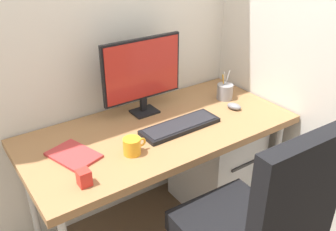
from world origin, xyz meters
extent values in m
plane|color=brown|center=(0.00, 0.00, 0.00)|extent=(8.00, 8.00, 0.00)
cube|color=#996B42|center=(0.00, 0.00, 0.72)|extent=(1.47, 0.70, 0.04)
cylinder|color=silver|center=(0.67, -0.28, 0.35)|extent=(0.04, 0.04, 0.70)
cylinder|color=silver|center=(-0.67, 0.28, 0.35)|extent=(0.04, 0.04, 0.70)
cylinder|color=silver|center=(0.67, 0.28, 0.35)|extent=(0.04, 0.04, 0.70)
cube|color=black|center=(0.00, -0.88, 0.81)|extent=(0.42, 0.08, 0.59)
cube|color=silver|center=(0.45, 0.03, 0.31)|extent=(0.40, 0.50, 0.63)
cube|color=#262628|center=(0.45, -0.23, 0.44)|extent=(0.20, 0.01, 0.02)
cube|color=black|center=(0.03, 0.20, 0.75)|extent=(0.15, 0.12, 0.01)
cube|color=black|center=(0.03, 0.21, 0.80)|extent=(0.04, 0.02, 0.09)
cube|color=black|center=(0.03, 0.21, 1.00)|extent=(0.48, 0.02, 0.35)
cube|color=#B2261E|center=(0.03, 0.19, 1.00)|extent=(0.46, 0.01, 0.32)
cube|color=black|center=(0.09, -0.07, 0.75)|extent=(0.45, 0.15, 0.02)
cube|color=black|center=(0.09, -0.07, 0.76)|extent=(0.41, 0.12, 0.00)
ellipsoid|color=slate|center=(0.48, -0.07, 0.76)|extent=(0.08, 0.10, 0.04)
cylinder|color=gray|center=(0.54, 0.07, 0.79)|extent=(0.10, 0.10, 0.10)
cylinder|color=#B2B5BA|center=(0.53, 0.07, 0.86)|extent=(0.03, 0.01, 0.14)
cylinder|color=#B2B5BA|center=(0.55, 0.07, 0.86)|extent=(0.03, 0.01, 0.14)
torus|color=purple|center=(0.54, 0.07, 0.80)|extent=(0.03, 0.04, 0.01)
cylinder|color=orange|center=(0.54, 0.09, 0.83)|extent=(0.02, 0.02, 0.13)
cube|color=#B23333|center=(-0.49, 0.00, 0.75)|extent=(0.23, 0.28, 0.01)
cylinder|color=orange|center=(-0.25, -0.14, 0.78)|extent=(0.08, 0.08, 0.08)
torus|color=orange|center=(-0.19, -0.14, 0.79)|extent=(0.05, 0.01, 0.05)
cube|color=red|center=(-0.53, -0.23, 0.78)|extent=(0.05, 0.05, 0.07)
camera|label=1|loc=(-0.96, -1.46, 1.73)|focal=39.61mm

